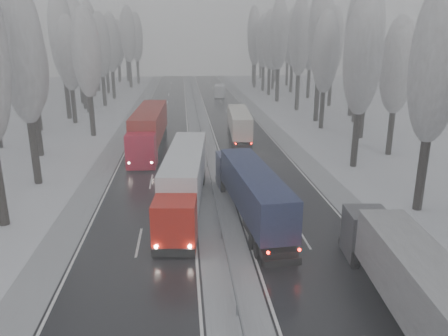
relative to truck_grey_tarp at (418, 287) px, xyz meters
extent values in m
cube|color=black|center=(-2.26, 27.80, -2.18)|extent=(7.50, 200.00, 0.03)
cube|color=black|center=(-12.76, 27.80, -2.18)|extent=(7.50, 200.00, 0.03)
cube|color=#ADB0B5|center=(-7.51, 27.80, -2.18)|extent=(3.00, 200.00, 0.04)
cube|color=#ADB0B5|center=(2.69, 27.80, -2.18)|extent=(2.40, 200.00, 0.04)
cube|color=#ADB0B5|center=(-17.71, 27.80, -2.18)|extent=(2.40, 200.00, 0.04)
cube|color=slate|center=(-7.51, 27.80, -1.60)|extent=(0.06, 200.00, 0.32)
cube|color=slate|center=(-7.51, 25.80, -1.90)|extent=(0.12, 0.12, 0.60)
cube|color=slate|center=(-7.51, 57.80, -1.90)|extent=(0.12, 0.12, 0.60)
cylinder|color=black|center=(7.53, 13.47, 0.60)|extent=(0.68, 0.68, 5.60)
ellipsoid|color=gray|center=(7.53, 13.47, 8.61)|extent=(3.60, 3.60, 11.45)
cylinder|color=black|center=(7.00, 24.83, 0.61)|extent=(0.68, 0.68, 5.62)
ellipsoid|color=gray|center=(7.00, 24.83, 8.64)|extent=(3.60, 3.60, 11.48)
cylinder|color=black|center=(12.51, 28.83, 0.27)|extent=(0.64, 0.64, 4.94)
ellipsoid|color=gray|center=(12.51, 28.83, 7.33)|extent=(3.60, 3.60, 10.09)
cylinder|color=black|center=(10.39, 32.96, 0.46)|extent=(0.66, 0.66, 5.32)
ellipsoid|color=gray|center=(10.39, 32.96, 8.07)|extent=(3.60, 3.60, 10.88)
cylinder|color=black|center=(12.62, 36.96, 0.96)|extent=(0.72, 0.72, 6.31)
ellipsoid|color=gray|center=(12.62, 36.96, 9.98)|extent=(3.60, 3.60, 12.90)
cylinder|color=black|center=(9.52, 43.40, 0.49)|extent=(0.67, 0.67, 5.38)
ellipsoid|color=gray|center=(9.52, 43.40, 8.17)|extent=(3.60, 3.60, 10.98)
cylinder|color=black|center=(15.80, 47.40, 0.10)|extent=(0.62, 0.62, 4.59)
ellipsoid|color=gray|center=(15.80, 47.40, 6.66)|extent=(3.60, 3.60, 9.39)
cylinder|color=black|center=(10.39, 48.82, 1.28)|extent=(0.76, 0.76, 6.95)
ellipsoid|color=gray|center=(10.39, 48.82, 11.20)|extent=(3.60, 3.60, 14.19)
cylinder|color=black|center=(17.31, 52.82, 1.10)|extent=(0.74, 0.74, 6.59)
ellipsoid|color=gray|center=(17.31, 52.82, 10.51)|extent=(3.60, 3.60, 13.46)
cylinder|color=black|center=(10.06, 59.07, 0.99)|extent=(0.72, 0.72, 6.37)
ellipsoid|color=gray|center=(10.06, 59.07, 10.08)|extent=(3.60, 3.60, 13.01)
cylinder|color=black|center=(17.21, 63.07, 0.79)|extent=(0.70, 0.70, 5.97)
ellipsoid|color=gray|center=(17.21, 63.07, 9.32)|extent=(3.60, 3.60, 12.20)
cylinder|color=black|center=(8.83, 69.75, 1.13)|extent=(0.74, 0.74, 6.65)
ellipsoid|color=gray|center=(8.83, 69.75, 10.63)|extent=(3.60, 3.60, 13.59)
cylinder|color=black|center=(16.21, 73.75, 0.87)|extent=(0.71, 0.71, 6.14)
ellipsoid|color=gray|center=(16.21, 73.75, 9.64)|extent=(3.60, 3.60, 12.54)
cylinder|color=black|center=(9.06, 79.50, 0.83)|extent=(0.71, 0.71, 6.05)
ellipsoid|color=gray|center=(9.06, 79.50, 9.48)|extent=(3.60, 3.60, 12.37)
cylinder|color=black|center=(14.97, 83.50, 0.95)|extent=(0.72, 0.72, 6.30)
ellipsoid|color=gray|center=(14.97, 83.50, 9.95)|extent=(3.60, 3.60, 12.87)
cylinder|color=black|center=(9.12, 87.01, 0.74)|extent=(0.70, 0.70, 5.88)
ellipsoid|color=gray|center=(9.12, 87.01, 9.13)|extent=(3.60, 3.60, 12.00)
cylinder|color=black|center=(12.26, 91.01, 0.23)|extent=(0.64, 0.64, 4.86)
ellipsoid|color=gray|center=(12.26, 91.01, 7.17)|extent=(3.60, 3.60, 9.92)
cylinder|color=black|center=(8.23, 94.12, 0.79)|extent=(0.70, 0.70, 5.98)
ellipsoid|color=gray|center=(8.23, 94.12, 9.33)|extent=(3.60, 3.60, 12.21)
cylinder|color=black|center=(17.44, 98.12, 0.90)|extent=(0.71, 0.71, 6.19)
ellipsoid|color=gray|center=(17.44, 98.12, 9.73)|extent=(3.60, 3.60, 12.64)
cylinder|color=black|center=(9.53, 103.96, 1.23)|extent=(0.75, 0.75, 6.86)
ellipsoid|color=gray|center=(9.53, 103.96, 11.03)|extent=(3.60, 3.60, 14.01)
cylinder|color=black|center=(16.51, 107.96, 0.58)|extent=(0.68, 0.68, 5.55)
ellipsoid|color=gray|center=(16.51, 107.96, 8.50)|extent=(3.60, 3.60, 11.33)
cylinder|color=black|center=(11.22, 114.52, 0.85)|extent=(0.71, 0.71, 6.09)
ellipsoid|color=gray|center=(11.22, 114.52, 9.55)|extent=(3.60, 3.60, 12.45)
cylinder|color=black|center=(14.04, 118.52, 0.55)|extent=(0.67, 0.67, 5.49)
ellipsoid|color=gray|center=(14.04, 118.52, 8.38)|extent=(3.60, 3.60, 11.21)
cylinder|color=black|center=(-22.63, 22.36, 0.72)|extent=(0.69, 0.69, 5.83)
ellipsoid|color=gray|center=(-22.63, 22.36, 9.05)|extent=(3.60, 3.60, 11.92)
cylinder|color=black|center=(-25.25, 32.00, 0.32)|extent=(0.65, 0.65, 5.03)
ellipsoid|color=gray|center=(-25.25, 32.00, 7.50)|extent=(3.60, 3.60, 10.28)
cylinder|color=black|center=(-21.45, 41.53, 0.52)|extent=(0.67, 0.67, 5.44)
ellipsoid|color=gray|center=(-21.45, 41.53, 8.29)|extent=(3.60, 3.60, 11.11)
cylinder|color=black|center=(-29.35, 45.53, 0.66)|extent=(0.69, 0.69, 5.72)
ellipsoid|color=gray|center=(-29.35, 45.53, 8.84)|extent=(3.60, 3.60, 11.69)
cylinder|color=black|center=(-25.77, 50.51, 0.41)|extent=(0.66, 0.66, 5.23)
ellipsoid|color=gray|center=(-25.77, 50.51, 7.88)|extent=(3.60, 3.60, 10.68)
cylinder|color=black|center=(-27.56, 54.51, 1.10)|extent=(0.74, 0.74, 6.60)
ellipsoid|color=gray|center=(-27.56, 54.51, 10.54)|extent=(3.60, 3.60, 13.49)
cylinder|color=black|center=(-25.66, 60.15, 0.38)|extent=(0.65, 0.65, 5.16)
ellipsoid|color=gray|center=(-25.66, 60.15, 7.76)|extent=(3.60, 3.60, 10.54)
cylinder|color=black|center=(-27.05, 64.15, 0.70)|extent=(0.69, 0.69, 5.79)
ellipsoid|color=gray|center=(-27.05, 64.15, 8.98)|extent=(3.60, 3.60, 11.84)
cylinder|color=black|center=(-24.09, 66.91, 0.62)|extent=(0.68, 0.68, 5.64)
ellipsoid|color=gray|center=(-24.09, 66.91, 8.69)|extent=(3.60, 3.60, 11.53)
cylinder|color=black|center=(-28.93, 70.91, 1.08)|extent=(0.73, 0.73, 6.56)
ellipsoid|color=gray|center=(-28.93, 70.91, 10.45)|extent=(3.60, 3.60, 13.40)
cylinder|color=black|center=(-23.83, 76.99, 0.70)|extent=(0.69, 0.69, 5.79)
ellipsoid|color=gray|center=(-23.83, 76.99, 8.98)|extent=(3.60, 3.60, 11.84)
cylinder|color=black|center=(-28.59, 80.99, 1.13)|extent=(0.74, 0.74, 6.65)
ellipsoid|color=gray|center=(-28.59, 80.99, 10.62)|extent=(3.60, 3.60, 13.58)
cylinder|color=black|center=(-26.44, 86.33, 0.36)|extent=(0.65, 0.65, 5.12)
ellipsoid|color=gray|center=(-26.44, 86.33, 7.68)|extent=(3.60, 3.60, 10.46)
cylinder|color=black|center=(-29.32, 90.33, 0.72)|extent=(0.69, 0.69, 5.84)
ellipsoid|color=gray|center=(-29.32, 90.33, 9.06)|extent=(3.60, 3.60, 11.92)
cylinder|color=black|center=(-22.58, 97.13, 1.14)|extent=(0.74, 0.74, 6.67)
ellipsoid|color=gray|center=(-22.58, 97.13, 10.67)|extent=(3.60, 3.60, 13.63)
cylinder|color=black|center=(-31.70, 101.13, 0.95)|extent=(0.72, 0.72, 6.31)
ellipsoid|color=gray|center=(-31.70, 101.13, 9.96)|extent=(3.60, 3.60, 12.88)
cylinder|color=black|center=(-21.55, 106.52, 0.95)|extent=(0.72, 0.72, 6.29)
ellipsoid|color=gray|center=(-21.55, 106.52, 9.93)|extent=(3.60, 3.60, 12.84)
cylinder|color=black|center=(-27.17, 110.52, 0.23)|extent=(0.64, 0.64, 4.86)
ellipsoid|color=gray|center=(-27.17, 110.52, 7.17)|extent=(3.60, 3.60, 9.92)
cylinder|color=black|center=(-25.07, 113.11, 1.12)|extent=(0.74, 0.74, 6.63)
ellipsoid|color=gray|center=(-25.07, 113.11, 10.58)|extent=(3.60, 3.60, 13.54)
cylinder|color=black|center=(-27.84, 117.11, 0.69)|extent=(0.69, 0.69, 5.79)
ellipsoid|color=gray|center=(-27.84, 117.11, 8.96)|extent=(3.60, 3.60, 11.82)
cube|color=#424247|center=(0.53, 6.13, -0.68)|extent=(2.49, 2.58, 2.76)
cube|color=black|center=(0.63, 7.27, -0.04)|extent=(2.11, 0.27, 0.92)
cube|color=black|center=(0.64, 7.36, -1.78)|extent=(2.30, 0.34, 0.46)
cube|color=slate|center=(-0.09, -1.01, 0.28)|extent=(3.37, 12.10, 2.57)
cylinder|color=black|center=(-0.49, 5.48, -1.72)|extent=(0.40, 0.98, 0.96)
cylinder|color=black|center=(1.43, 5.31, -1.72)|extent=(0.40, 0.98, 0.96)
sphere|color=white|center=(-0.23, 7.47, -1.42)|extent=(0.20, 0.20, 0.20)
sphere|color=white|center=(1.51, 7.31, -1.42)|extent=(0.20, 0.20, 0.20)
cube|color=#1F254D|center=(-5.75, 19.37, -0.66)|extent=(2.54, 2.62, 2.80)
cube|color=black|center=(-5.85, 20.54, -0.01)|extent=(2.15, 0.28, 0.93)
cube|color=black|center=(-5.86, 20.63, -1.78)|extent=(2.34, 0.35, 0.47)
cube|color=#141A38|center=(-5.11, 12.12, 0.32)|extent=(3.44, 12.29, 2.61)
cube|color=black|center=(-4.57, 6.04, -1.69)|extent=(2.15, 0.30, 0.42)
cube|color=black|center=(-4.81, 8.78, -1.50)|extent=(2.50, 5.29, 0.42)
cube|color=black|center=(-4.61, 6.55, -1.87)|extent=(2.14, 0.25, 0.56)
cylinder|color=black|center=(-6.66, 18.54, -1.71)|extent=(0.41, 1.00, 0.97)
cylinder|color=black|center=(-4.71, 18.72, -1.71)|extent=(0.41, 1.00, 0.97)
cylinder|color=black|center=(-5.75, 8.32, -1.71)|extent=(0.41, 1.00, 0.97)
cylinder|color=black|center=(-3.80, 8.49, -1.71)|extent=(0.41, 1.00, 0.97)
cylinder|color=black|center=(-5.65, 7.11, -1.71)|extent=(0.41, 1.00, 0.97)
cylinder|color=black|center=(-3.69, 7.29, -1.71)|extent=(0.41, 1.00, 0.97)
sphere|color=#FF0C05|center=(-5.44, 5.89, -0.94)|extent=(0.19, 0.19, 0.19)
sphere|color=#FF0C05|center=(-3.68, 6.05, -0.94)|extent=(0.19, 0.19, 0.19)
sphere|color=white|center=(-6.75, 20.58, -1.41)|extent=(0.21, 0.21, 0.21)
sphere|color=white|center=(-4.98, 20.73, -1.41)|extent=(0.21, 0.21, 0.21)
cube|color=beige|center=(-2.46, 44.00, -0.73)|extent=(2.37, 2.45, 2.67)
cube|color=black|center=(-2.39, 45.11, -0.10)|extent=(2.05, 0.21, 0.89)
cube|color=black|center=(-2.39, 45.20, -1.80)|extent=(2.23, 0.27, 0.45)
cube|color=beige|center=(-2.88, 37.06, 0.21)|extent=(2.97, 11.71, 2.50)
cube|color=black|center=(-3.24, 31.23, -1.71)|extent=(2.05, 0.23, 0.40)
cube|color=black|center=(-3.08, 33.85, -1.53)|extent=(2.25, 5.01, 0.40)
cube|color=black|center=(-3.21, 31.72, -1.89)|extent=(2.05, 0.18, 0.53)
cylinder|color=black|center=(-3.44, 43.34, -1.73)|extent=(0.37, 0.94, 0.93)
cylinder|color=black|center=(-1.57, 43.23, -1.73)|extent=(0.37, 0.94, 0.93)
cylinder|color=black|center=(-4.03, 33.56, -1.73)|extent=(0.37, 0.94, 0.93)
cylinder|color=black|center=(-2.16, 33.44, -1.73)|extent=(0.37, 0.94, 0.93)
cylinder|color=black|center=(-4.10, 32.40, -1.73)|extent=(0.37, 0.94, 0.93)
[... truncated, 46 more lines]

